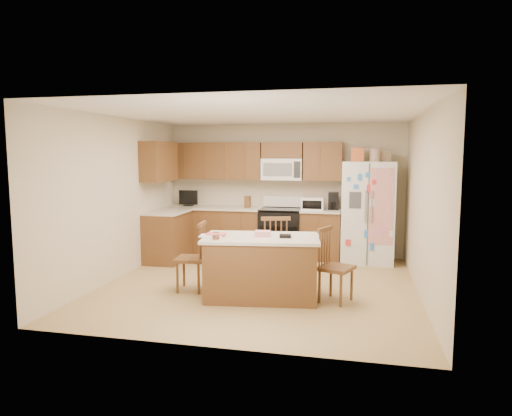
% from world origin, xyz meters
% --- Properties ---
extents(ground, '(4.50, 4.50, 0.00)m').
position_xyz_m(ground, '(0.00, 0.00, 0.00)').
color(ground, tan).
rests_on(ground, ground).
extents(room_shell, '(4.60, 4.60, 2.52)m').
position_xyz_m(room_shell, '(0.00, 0.00, 1.44)').
color(room_shell, beige).
rests_on(room_shell, ground).
extents(cabinetry, '(3.36, 1.56, 2.15)m').
position_xyz_m(cabinetry, '(-0.98, 1.79, 0.91)').
color(cabinetry, brown).
rests_on(cabinetry, ground).
extents(stove, '(0.76, 0.65, 1.13)m').
position_xyz_m(stove, '(0.00, 1.94, 0.47)').
color(stove, black).
rests_on(stove, ground).
extents(refrigerator, '(0.90, 0.79, 2.04)m').
position_xyz_m(refrigerator, '(1.57, 1.87, 0.92)').
color(refrigerator, white).
rests_on(refrigerator, ground).
extents(island, '(1.63, 1.08, 0.93)m').
position_xyz_m(island, '(0.15, -0.57, 0.42)').
color(island, brown).
rests_on(island, ground).
extents(windsor_chair_left, '(0.45, 0.46, 0.98)m').
position_xyz_m(windsor_chair_left, '(-0.87, -0.45, 0.46)').
color(windsor_chair_left, brown).
rests_on(windsor_chair_left, ground).
extents(windsor_chair_back, '(0.55, 0.53, 1.03)m').
position_xyz_m(windsor_chair_back, '(0.21, 0.12, 0.49)').
color(windsor_chair_back, brown).
rests_on(windsor_chair_back, ground).
extents(windsor_chair_right, '(0.53, 0.54, 0.97)m').
position_xyz_m(windsor_chair_right, '(1.11, -0.51, 0.46)').
color(windsor_chair_right, brown).
rests_on(windsor_chair_right, ground).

